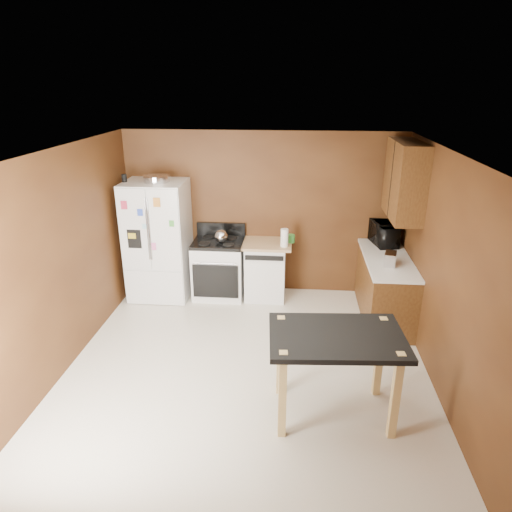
# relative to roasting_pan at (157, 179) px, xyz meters

# --- Properties ---
(floor) EXTENTS (4.50, 4.50, 0.00)m
(floor) POSITION_rel_roasting_pan_xyz_m (1.50, -1.86, -1.85)
(floor) COLOR beige
(floor) RESTS_ON ground
(ceiling) EXTENTS (4.50, 4.50, 0.00)m
(ceiling) POSITION_rel_roasting_pan_xyz_m (1.50, -1.86, 0.65)
(ceiling) COLOR white
(ceiling) RESTS_ON ground
(wall_back) EXTENTS (4.20, 0.00, 4.20)m
(wall_back) POSITION_rel_roasting_pan_xyz_m (1.50, 0.39, -0.60)
(wall_back) COLOR #553216
(wall_back) RESTS_ON ground
(wall_front) EXTENTS (4.20, 0.00, 4.20)m
(wall_front) POSITION_rel_roasting_pan_xyz_m (1.50, -4.11, -0.60)
(wall_front) COLOR #553216
(wall_front) RESTS_ON ground
(wall_left) EXTENTS (0.00, 4.50, 4.50)m
(wall_left) POSITION_rel_roasting_pan_xyz_m (-0.60, -1.86, -0.60)
(wall_left) COLOR #553216
(wall_left) RESTS_ON ground
(wall_right) EXTENTS (0.00, 4.50, 4.50)m
(wall_right) POSITION_rel_roasting_pan_xyz_m (3.60, -1.86, -0.60)
(wall_right) COLOR #553216
(wall_right) RESTS_ON ground
(roasting_pan) EXTENTS (0.37, 0.37, 0.09)m
(roasting_pan) POSITION_rel_roasting_pan_xyz_m (0.00, 0.00, 0.00)
(roasting_pan) COLOR silver
(roasting_pan) RESTS_ON refrigerator
(pen_cup) EXTENTS (0.07, 0.07, 0.11)m
(pen_cup) POSITION_rel_roasting_pan_xyz_m (-0.46, -0.04, 0.01)
(pen_cup) COLOR black
(pen_cup) RESTS_ON refrigerator
(kettle) EXTENTS (0.20, 0.20, 0.20)m
(kettle) POSITION_rel_roasting_pan_xyz_m (0.92, -0.01, -0.85)
(kettle) COLOR silver
(kettle) RESTS_ON gas_range
(paper_towel) EXTENTS (0.13, 0.13, 0.26)m
(paper_towel) POSITION_rel_roasting_pan_xyz_m (1.86, -0.06, -0.82)
(paper_towel) COLOR white
(paper_towel) RESTS_ON dishwasher
(green_canister) EXTENTS (0.13, 0.13, 0.12)m
(green_canister) POSITION_rel_roasting_pan_xyz_m (1.96, 0.13, -0.90)
(green_canister) COLOR green
(green_canister) RESTS_ON dishwasher
(toaster) EXTENTS (0.20, 0.26, 0.17)m
(toaster) POSITION_rel_roasting_pan_xyz_m (3.27, -0.68, -0.86)
(toaster) COLOR silver
(toaster) RESTS_ON right_cabinets
(microwave) EXTENTS (0.47, 0.60, 0.30)m
(microwave) POSITION_rel_roasting_pan_xyz_m (3.32, 0.16, -0.80)
(microwave) COLOR black
(microwave) RESTS_ON right_cabinets
(refrigerator) EXTENTS (0.90, 0.80, 1.80)m
(refrigerator) POSITION_rel_roasting_pan_xyz_m (-0.05, 0.00, -0.95)
(refrigerator) COLOR white
(refrigerator) RESTS_ON ground
(gas_range) EXTENTS (0.76, 0.68, 1.10)m
(gas_range) POSITION_rel_roasting_pan_xyz_m (0.86, 0.06, -1.38)
(gas_range) COLOR white
(gas_range) RESTS_ON ground
(dishwasher) EXTENTS (0.78, 0.63, 0.89)m
(dishwasher) POSITION_rel_roasting_pan_xyz_m (1.58, 0.09, -1.39)
(dishwasher) COLOR white
(dishwasher) RESTS_ON ground
(right_cabinets) EXTENTS (0.63, 1.58, 2.45)m
(right_cabinets) POSITION_rel_roasting_pan_xyz_m (3.34, -0.38, -0.94)
(right_cabinets) COLOR brown
(right_cabinets) RESTS_ON ground
(island) EXTENTS (1.34, 0.94, 0.92)m
(island) POSITION_rel_roasting_pan_xyz_m (2.45, -2.55, -1.07)
(island) COLOR black
(island) RESTS_ON ground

